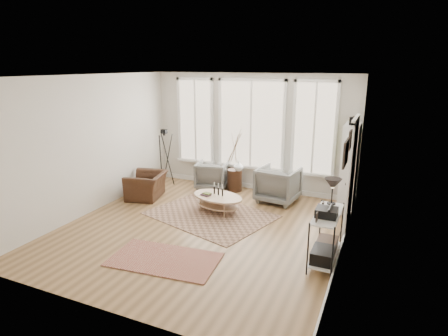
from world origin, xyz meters
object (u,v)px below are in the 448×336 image
at_px(coffee_table, 217,199).
at_px(armchair_left, 212,175).
at_px(accent_chair, 147,185).
at_px(low_shelf, 326,232).
at_px(armchair_right, 278,184).
at_px(bookcase, 349,167).
at_px(side_table, 235,162).

distance_m(coffee_table, armchair_left, 1.61).
xyz_separation_m(armchair_left, accent_chair, (-1.14, -1.26, -0.05)).
bearing_deg(accent_chair, low_shelf, 59.42).
bearing_deg(low_shelf, armchair_right, 121.59).
distance_m(bookcase, armchair_left, 3.38).
height_order(bookcase, accent_chair, bookcase).
bearing_deg(armchair_right, armchair_left, -1.20).
bearing_deg(low_shelf, accent_chair, 162.89).
height_order(bookcase, low_shelf, bookcase).
xyz_separation_m(armchair_right, accent_chair, (-2.94, -1.02, -0.11)).
xyz_separation_m(coffee_table, armchair_left, (-0.78, 1.41, 0.06)).
relative_size(bookcase, side_table, 1.33).
bearing_deg(armchair_right, side_table, -7.35).
bearing_deg(bookcase, accent_chair, -165.35).
bearing_deg(armchair_left, low_shelf, 130.56).
height_order(bookcase, coffee_table, bookcase).
distance_m(coffee_table, armchair_right, 1.55).
bearing_deg(side_table, accent_chair, -142.80).
height_order(armchair_right, side_table, side_table).
distance_m(armchair_right, side_table, 1.29).
relative_size(coffee_table, side_table, 0.85).
xyz_separation_m(low_shelf, side_table, (-2.67, 2.67, 0.24)).
bearing_deg(side_table, coffee_table, -82.60).
xyz_separation_m(coffee_table, accent_chair, (-1.92, 0.15, 0.01)).
bearing_deg(armchair_right, coffee_table, 55.22).
bearing_deg(armchair_left, coffee_table, 108.42).
distance_m(armchair_left, armchair_right, 1.82).
height_order(low_shelf, side_table, side_table).
height_order(bookcase, armchair_left, bookcase).
height_order(coffee_table, accent_chair, accent_chair).
distance_m(coffee_table, side_table, 1.54).
relative_size(side_table, accent_chair, 1.67).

